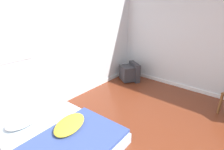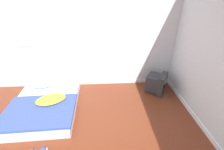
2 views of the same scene
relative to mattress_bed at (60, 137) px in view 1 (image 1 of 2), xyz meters
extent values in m
cube|color=silver|center=(0.18, 1.02, 1.18)|extent=(8.32, 0.06, 2.60)
cube|color=white|center=(0.18, 0.98, -0.07)|extent=(8.32, 0.02, 0.09)
cube|color=white|center=(3.13, -1.44, -0.07)|extent=(0.02, 7.24, 0.09)
cube|color=silver|center=(0.00, 0.01, -0.03)|extent=(1.40, 1.77, 0.17)
ellipsoid|color=white|center=(-0.25, 0.65, 0.13)|extent=(0.53, 0.36, 0.14)
cube|color=#384C93|center=(0.01, -0.31, 0.08)|extent=(1.41, 1.04, 0.05)
ellipsoid|color=yellow|center=(0.17, -0.02, 0.15)|extent=(0.70, 0.56, 0.11)
cube|color=#333338|center=(2.59, 0.60, 0.11)|extent=(0.48, 0.52, 0.40)
cube|color=#333338|center=(2.78, 0.48, 0.13)|extent=(0.38, 0.50, 0.50)
cube|color=black|center=(2.83, 0.44, 0.14)|extent=(0.23, 0.35, 0.36)
cube|color=brown|center=(2.45, -1.69, 0.09)|extent=(0.05, 0.05, 0.42)
camera|label=1|loc=(-1.11, -1.95, 1.88)|focal=28.00mm
camera|label=2|loc=(1.32, -2.65, 2.12)|focal=24.00mm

